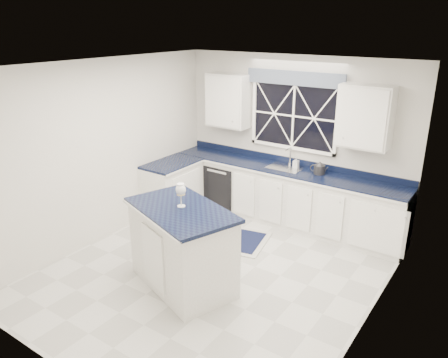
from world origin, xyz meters
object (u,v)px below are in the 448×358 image
Objects in this scene: dishwasher at (227,185)px; island at (182,247)px; wine_glass at (181,191)px; soap_bottle at (296,162)px; kettle at (319,168)px; faucet at (290,156)px.

island is (0.94, -2.38, 0.12)m from dishwasher.
dishwasher is 2.65m from wine_glass.
kettle is at bearing -8.45° from soap_bottle.
faucet is 2.55m from wine_glass.
faucet is 0.60m from kettle.
soap_bottle reaches higher than island.
wine_glass is 1.62× the size of soap_bottle.
faucet is (1.10, 0.19, 0.69)m from dishwasher.
soap_bottle is (1.25, 0.13, 0.62)m from dishwasher.
faucet reaches higher than dishwasher.
wine_glass reaches higher than faucet.
wine_glass is at bearing -116.42° from kettle.
island is 8.96× the size of soap_bottle.
dishwasher is 2.57m from island.
dishwasher is 1.31m from faucet.
faucet reaches higher than kettle.
kettle is 2.53m from wine_glass.
kettle is at bearing -12.78° from faucet.
soap_bottle reaches higher than dishwasher.
wine_glass reaches higher than kettle.
dishwasher is 1.40m from soap_bottle.
kettle is 1.58× the size of soap_bottle.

